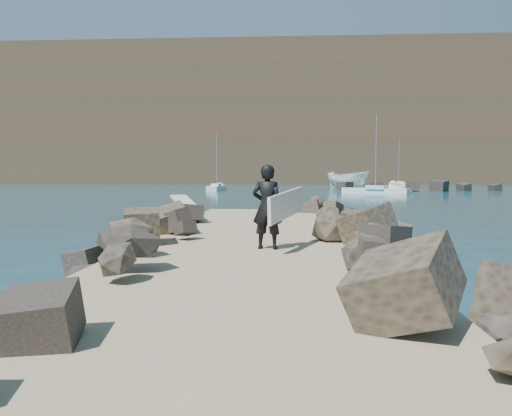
% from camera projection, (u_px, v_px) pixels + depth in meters
% --- Properties ---
extents(ground, '(800.00, 800.00, 0.00)m').
position_uv_depth(ground, '(258.00, 260.00, 13.75)').
color(ground, '#0F384C').
rests_on(ground, ground).
extents(jetty, '(6.00, 26.00, 0.60)m').
position_uv_depth(jetty, '(253.00, 262.00, 11.74)').
color(jetty, '#8C7759').
rests_on(jetty, ground).
extents(riprap_left, '(2.60, 22.00, 1.00)m').
position_uv_depth(riprap_left, '(139.00, 249.00, 12.40)').
color(riprap_left, black).
rests_on(riprap_left, ground).
extents(riprap_right, '(2.60, 22.00, 1.00)m').
position_uv_depth(riprap_right, '(374.00, 251.00, 12.05)').
color(riprap_right, black).
rests_on(riprap_right, ground).
extents(headland, '(360.00, 140.00, 32.00)m').
position_uv_depth(headland, '(313.00, 134.00, 171.35)').
color(headland, '#2D4919').
rests_on(headland, ground).
extents(surfboard_resting, '(1.80, 2.68, 0.09)m').
position_uv_depth(surfboard_resting, '(186.00, 207.00, 19.61)').
color(surfboard_resting, beige).
rests_on(surfboard_resting, riprap_left).
extents(boat_imported, '(7.46, 6.20, 2.77)m').
position_uv_depth(boat_imported, '(348.00, 180.00, 78.91)').
color(boat_imported, white).
rests_on(boat_imported, ground).
extents(surfer_with_board, '(1.26, 2.38, 1.99)m').
position_uv_depth(surfer_with_board, '(270.00, 206.00, 11.68)').
color(surfer_with_board, black).
rests_on(surfer_with_board, jetty).
extents(sailboat_f, '(3.00, 5.25, 6.47)m').
position_uv_depth(sailboat_f, '(464.00, 183.00, 104.53)').
color(sailboat_f, silver).
rests_on(sailboat_f, ground).
extents(sailboat_c, '(7.60, 5.25, 9.27)m').
position_uv_depth(sailboat_c, '(375.00, 191.00, 58.10)').
color(sailboat_c, silver).
rests_on(sailboat_c, ground).
extents(sailboat_d, '(1.76, 7.10, 8.51)m').
position_uv_depth(sailboat_d, '(399.00, 185.00, 86.34)').
color(sailboat_d, silver).
rests_on(sailboat_d, ground).
extents(sailboat_a, '(2.00, 6.77, 8.10)m').
position_uv_depth(sailboat_a, '(217.00, 188.00, 68.79)').
color(sailboat_a, silver).
rests_on(sailboat_a, ground).
extents(headland_buildings, '(137.50, 30.50, 5.00)m').
position_uv_depth(headland_buildings, '(336.00, 76.00, 161.91)').
color(headland_buildings, white).
rests_on(headland_buildings, headland).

